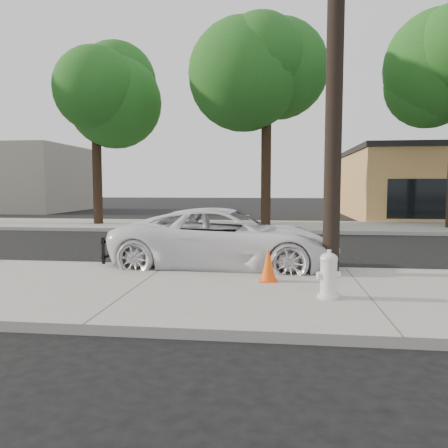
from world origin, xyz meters
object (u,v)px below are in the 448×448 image
at_px(utility_pole, 335,46).
at_px(traffic_cone, 268,265).
at_px(police_cruiser, 226,239).
at_px(fire_hydrant, 329,276).

bearing_deg(utility_pole, traffic_cone, -144.21).
height_order(police_cruiser, traffic_cone, police_cruiser).
bearing_deg(police_cruiser, traffic_cone, -148.17).
height_order(police_cruiser, fire_hydrant, police_cruiser).
bearing_deg(traffic_cone, fire_hydrant, -48.63).
relative_size(utility_pole, police_cruiser, 1.74).
relative_size(utility_pole, traffic_cone, 14.10).
height_order(utility_pole, police_cruiser, utility_pole).
bearing_deg(utility_pole, fire_hydrant, -97.74).
distance_m(utility_pole, police_cruiser, 4.67).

